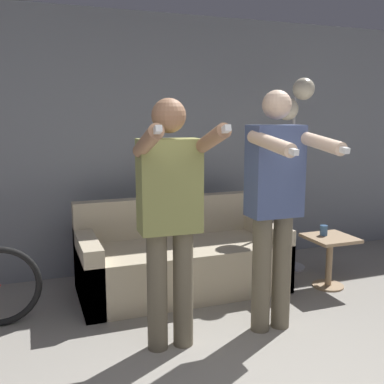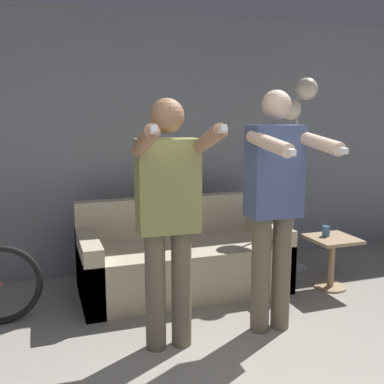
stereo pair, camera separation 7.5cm
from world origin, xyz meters
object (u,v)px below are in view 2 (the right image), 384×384
object	(u,v)px
couch	(182,260)
cup	(326,231)
cat	(177,188)
side_table	(332,252)
person_right	(275,198)
floor_lamp	(297,121)
person_left	(168,208)

from	to	relation	value
couch	cup	distance (m)	1.37
couch	cup	world-z (taller)	couch
cat	side_table	distance (m)	1.58
person_right	cup	xyz separation A→B (m)	(0.91, 0.63, -0.48)
side_table	cup	bearing A→B (deg)	117.41
side_table	cup	xyz separation A→B (m)	(-0.03, 0.06, 0.19)
person_right	floor_lamp	size ratio (longest dim) A/B	0.90
floor_lamp	side_table	size ratio (longest dim) A/B	4.04
floor_lamp	cup	bearing A→B (deg)	-87.40
cat	person_right	bearing A→B (deg)	-75.83
couch	side_table	world-z (taller)	couch
couch	side_table	bearing A→B (deg)	-17.97
floor_lamp	side_table	bearing A→B (deg)	-84.57
person_left	floor_lamp	world-z (taller)	floor_lamp
person_left	cup	distance (m)	1.87
cat	floor_lamp	distance (m)	1.39
person_left	cat	world-z (taller)	person_left
cat	side_table	size ratio (longest dim) A/B	1.05
floor_lamp	cup	world-z (taller)	floor_lamp
person_left	person_right	world-z (taller)	person_right
person_right	person_left	bearing A→B (deg)	-179.42
side_table	couch	bearing A→B (deg)	162.03
person_left	cat	bearing A→B (deg)	73.17
person_left	floor_lamp	distance (m)	2.11
person_right	side_table	xyz separation A→B (m)	(0.94, 0.57, -0.67)
person_left	cat	xyz separation A→B (m)	(0.46, 1.32, -0.10)
side_table	floor_lamp	bearing A→B (deg)	95.43
couch	side_table	xyz separation A→B (m)	(1.32, -0.43, 0.07)
side_table	cup	world-z (taller)	cup
cup	couch	bearing A→B (deg)	164.11
cat	floor_lamp	world-z (taller)	floor_lamp
side_table	cat	bearing A→B (deg)	149.58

